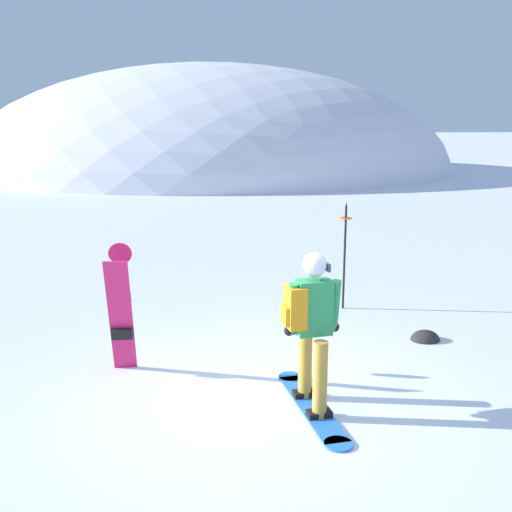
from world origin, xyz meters
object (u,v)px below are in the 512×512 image
object	(u,v)px
snowboarder_main	(310,327)
piste_marker_near	(345,248)
rock_dark	(425,340)
spare_snowboard	(121,310)

from	to	relation	value
snowboarder_main	piste_marker_near	bearing A→B (deg)	71.35
piste_marker_near	rock_dark	bearing A→B (deg)	-61.53
spare_snowboard	piste_marker_near	bearing A→B (deg)	35.41
snowboarder_main	rock_dark	size ratio (longest dim) A/B	4.42
spare_snowboard	piste_marker_near	distance (m)	3.99
snowboarder_main	piste_marker_near	world-z (taller)	piste_marker_near
snowboarder_main	piste_marker_near	xyz separation A→B (m)	(1.15, 3.40, 0.09)
snowboarder_main	spare_snowboard	size ratio (longest dim) A/B	1.14
snowboarder_main	rock_dark	xyz separation A→B (m)	(1.98, 1.87, -0.92)
piste_marker_near	rock_dark	distance (m)	2.01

